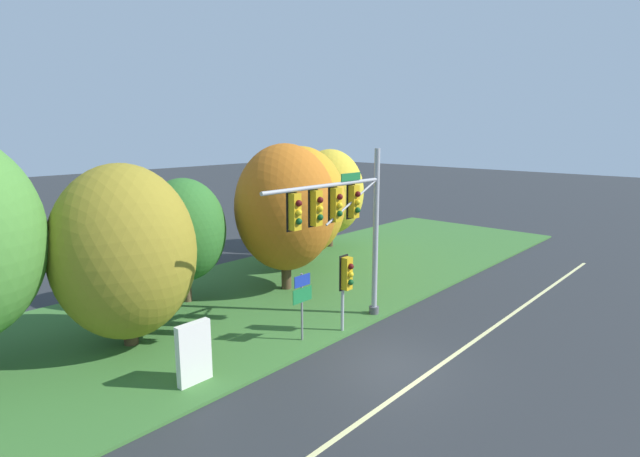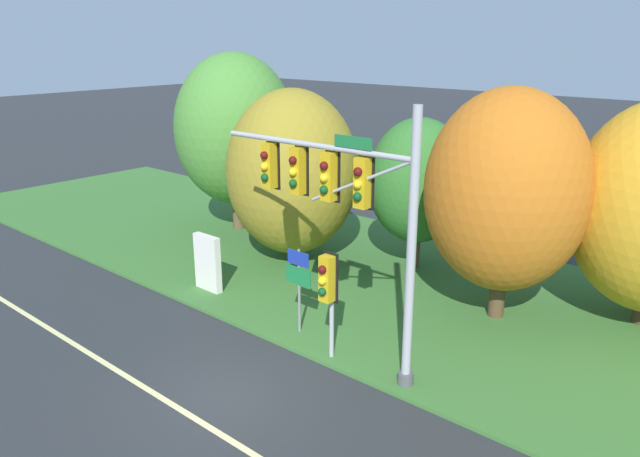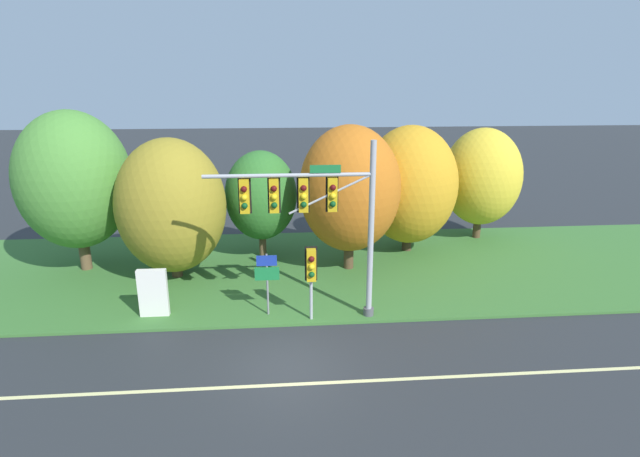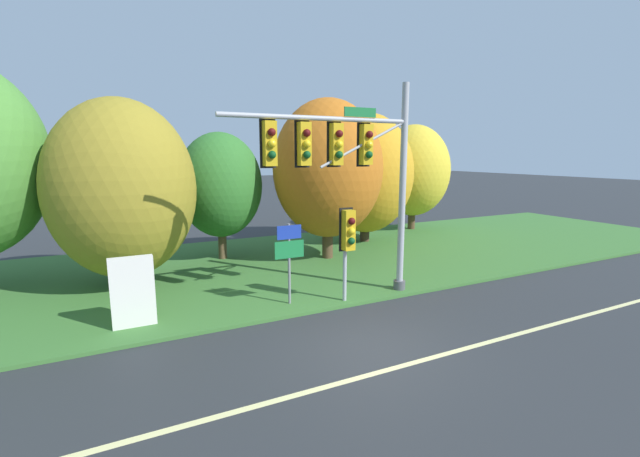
{
  "view_description": "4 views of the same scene",
  "coord_description": "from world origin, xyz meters",
  "px_view_note": "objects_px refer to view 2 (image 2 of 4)",
  "views": [
    {
      "loc": [
        -12.88,
        -8.35,
        7.6
      ],
      "look_at": [
        1.64,
        4.65,
        3.7
      ],
      "focal_mm": 28.0,
      "sensor_mm": 36.0,
      "label": 1
    },
    {
      "loc": [
        10.43,
        -8.51,
        8.32
      ],
      "look_at": [
        -0.31,
        3.84,
        3.18
      ],
      "focal_mm": 35.0,
      "sensor_mm": 36.0,
      "label": 2
    },
    {
      "loc": [
        -0.15,
        -14.38,
        8.96
      ],
      "look_at": [
        1.4,
        4.49,
        3.22
      ],
      "focal_mm": 28.0,
      "sensor_mm": 36.0,
      "label": 3
    },
    {
      "loc": [
        -5.57,
        -8.24,
        4.66
      ],
      "look_at": [
        0.17,
        3.07,
        2.43
      ],
      "focal_mm": 24.0,
      "sensor_mm": 36.0,
      "label": 4
    }
  ],
  "objects_px": {
    "tree_nearest_road": "(235,130)",
    "tree_behind_signpost": "(418,181)",
    "route_sign_post": "(299,278)",
    "tree_mid_verge": "(507,191)",
    "info_kiosk": "(208,263)",
    "tree_left_of_mast": "(292,172)",
    "pedestrian_signal_near_kerb": "(328,284)",
    "traffic_signal_mast": "(342,199)"
  },
  "relations": [
    {
      "from": "tree_left_of_mast",
      "to": "tree_mid_verge",
      "type": "distance_m",
      "value": 8.12
    },
    {
      "from": "pedestrian_signal_near_kerb",
      "to": "route_sign_post",
      "type": "bearing_deg",
      "value": 157.55
    },
    {
      "from": "tree_behind_signpost",
      "to": "info_kiosk",
      "type": "xyz_separation_m",
      "value": [
        -4.0,
        -6.4,
        -2.27
      ]
    },
    {
      "from": "tree_left_of_mast",
      "to": "tree_mid_verge",
      "type": "xyz_separation_m",
      "value": [
        8.09,
        0.4,
        0.55
      ]
    },
    {
      "from": "tree_left_of_mast",
      "to": "tree_behind_signpost",
      "type": "distance_m",
      "value": 4.57
    },
    {
      "from": "info_kiosk",
      "to": "tree_nearest_road",
      "type": "bearing_deg",
      "value": 129.84
    },
    {
      "from": "traffic_signal_mast",
      "to": "tree_mid_verge",
      "type": "height_order",
      "value": "tree_mid_verge"
    },
    {
      "from": "tree_nearest_road",
      "to": "tree_mid_verge",
      "type": "xyz_separation_m",
      "value": [
        12.65,
        -0.92,
        -0.43
      ]
    },
    {
      "from": "tree_left_of_mast",
      "to": "tree_behind_signpost",
      "type": "xyz_separation_m",
      "value": [
        3.91,
        2.37,
        -0.15
      ]
    },
    {
      "from": "tree_nearest_road",
      "to": "tree_behind_signpost",
      "type": "xyz_separation_m",
      "value": [
        8.46,
        1.05,
        -1.12
      ]
    },
    {
      "from": "route_sign_post",
      "to": "tree_mid_verge",
      "type": "relative_size",
      "value": 0.36
    },
    {
      "from": "pedestrian_signal_near_kerb",
      "to": "tree_behind_signpost",
      "type": "xyz_separation_m",
      "value": [
        -2.03,
        7.36,
        1.1
      ]
    },
    {
      "from": "tree_nearest_road",
      "to": "tree_behind_signpost",
      "type": "distance_m",
      "value": 8.6
    },
    {
      "from": "tree_behind_signpost",
      "to": "tree_mid_verge",
      "type": "distance_m",
      "value": 4.68
    },
    {
      "from": "tree_mid_verge",
      "to": "info_kiosk",
      "type": "bearing_deg",
      "value": -151.55
    },
    {
      "from": "route_sign_post",
      "to": "info_kiosk",
      "type": "height_order",
      "value": "route_sign_post"
    },
    {
      "from": "tree_nearest_road",
      "to": "tree_mid_verge",
      "type": "relative_size",
      "value": 1.1
    },
    {
      "from": "traffic_signal_mast",
      "to": "tree_left_of_mast",
      "type": "height_order",
      "value": "traffic_signal_mast"
    },
    {
      "from": "route_sign_post",
      "to": "tree_nearest_road",
      "type": "height_order",
      "value": "tree_nearest_road"
    },
    {
      "from": "pedestrian_signal_near_kerb",
      "to": "tree_left_of_mast",
      "type": "bearing_deg",
      "value": 139.97
    },
    {
      "from": "route_sign_post",
      "to": "tree_behind_signpost",
      "type": "height_order",
      "value": "tree_behind_signpost"
    },
    {
      "from": "tree_behind_signpost",
      "to": "info_kiosk",
      "type": "relative_size",
      "value": 2.88
    },
    {
      "from": "traffic_signal_mast",
      "to": "route_sign_post",
      "type": "xyz_separation_m",
      "value": [
        -1.84,
        0.37,
        -2.68
      ]
    },
    {
      "from": "pedestrian_signal_near_kerb",
      "to": "tree_left_of_mast",
      "type": "distance_m",
      "value": 7.86
    },
    {
      "from": "tree_nearest_road",
      "to": "tree_left_of_mast",
      "type": "xyz_separation_m",
      "value": [
        4.55,
        -1.31,
        -0.97
      ]
    },
    {
      "from": "traffic_signal_mast",
      "to": "tree_left_of_mast",
      "type": "distance_m",
      "value": 7.78
    },
    {
      "from": "info_kiosk",
      "to": "tree_left_of_mast",
      "type": "bearing_deg",
      "value": 88.74
    },
    {
      "from": "traffic_signal_mast",
      "to": "tree_behind_signpost",
      "type": "height_order",
      "value": "traffic_signal_mast"
    },
    {
      "from": "tree_behind_signpost",
      "to": "tree_left_of_mast",
      "type": "bearing_deg",
      "value": -148.81
    },
    {
      "from": "route_sign_post",
      "to": "tree_left_of_mast",
      "type": "distance_m",
      "value": 6.32
    },
    {
      "from": "tree_nearest_road",
      "to": "tree_left_of_mast",
      "type": "bearing_deg",
      "value": -16.1
    },
    {
      "from": "route_sign_post",
      "to": "tree_behind_signpost",
      "type": "distance_m",
      "value": 6.87
    },
    {
      "from": "traffic_signal_mast",
      "to": "pedestrian_signal_near_kerb",
      "type": "bearing_deg",
      "value": -122.66
    },
    {
      "from": "pedestrian_signal_near_kerb",
      "to": "tree_mid_verge",
      "type": "relative_size",
      "value": 0.43
    },
    {
      "from": "traffic_signal_mast",
      "to": "route_sign_post",
      "type": "relative_size",
      "value": 2.71
    },
    {
      "from": "tree_nearest_road",
      "to": "tree_left_of_mast",
      "type": "distance_m",
      "value": 4.84
    },
    {
      "from": "pedestrian_signal_near_kerb",
      "to": "tree_nearest_road",
      "type": "bearing_deg",
      "value": 149.0
    },
    {
      "from": "tree_behind_signpost",
      "to": "info_kiosk",
      "type": "height_order",
      "value": "tree_behind_signpost"
    },
    {
      "from": "traffic_signal_mast",
      "to": "tree_left_of_mast",
      "type": "xyz_separation_m",
      "value": [
        -6.14,
        4.68,
        -0.98
      ]
    },
    {
      "from": "tree_mid_verge",
      "to": "info_kiosk",
      "type": "xyz_separation_m",
      "value": [
        -8.18,
        -4.43,
        -2.96
      ]
    },
    {
      "from": "route_sign_post",
      "to": "tree_nearest_road",
      "type": "bearing_deg",
      "value": 147.55
    },
    {
      "from": "traffic_signal_mast",
      "to": "tree_behind_signpost",
      "type": "xyz_separation_m",
      "value": [
        -2.23,
        7.05,
        -1.12
      ]
    }
  ]
}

